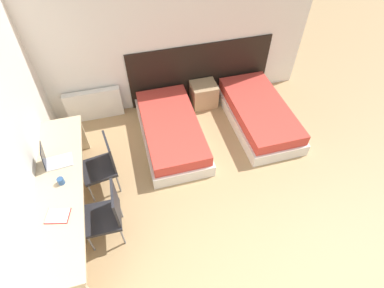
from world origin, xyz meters
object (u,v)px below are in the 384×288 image
nightstand (204,94)px  chair_near_laptop (102,164)px  chair_near_notebook (107,213)px  bed_near_window (171,131)px  laptop (54,160)px  bed_near_door (259,114)px

nightstand → chair_near_laptop: (-1.93, -1.43, 0.27)m
chair_near_laptop → chair_near_notebook: (0.00, -0.81, 0.00)m
bed_near_window → chair_near_laptop: (-1.13, -0.68, 0.30)m
nightstand → laptop: bearing=-149.7°
bed_near_door → laptop: laptop is taller
bed_near_window → bed_near_door: (1.60, 0.00, 0.00)m
laptop → nightstand: bearing=25.9°
nightstand → chair_near_laptop: chair_near_laptop is taller
nightstand → chair_near_laptop: size_ratio=0.51×
chair_near_laptop → chair_near_notebook: bearing=-98.3°
bed_near_door → nightstand: 1.10m
bed_near_door → laptop: size_ratio=5.44×
bed_near_door → chair_near_laptop: bearing=-166.1°
nightstand → chair_near_notebook: bearing=-130.8°
bed_near_door → bed_near_window: bearing=180.0°
nightstand → chair_near_laptop: 2.42m
chair_near_notebook → laptop: bearing=127.1°
bed_near_window → chair_near_laptop: bearing=-149.1°
chair_near_laptop → nightstand: bearing=28.1°
chair_near_laptop → chair_near_notebook: 0.81m
bed_near_window → laptop: 1.92m
bed_near_window → nightstand: bearing=43.2°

